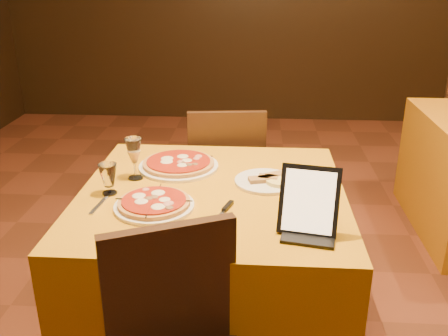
# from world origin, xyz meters

# --- Properties ---
(floor) EXTENTS (6.00, 7.00, 0.01)m
(floor) POSITION_xyz_m (0.00, 0.00, -0.01)
(floor) COLOR #5E2D19
(floor) RESTS_ON ground
(main_table) EXTENTS (1.10, 1.10, 0.75)m
(main_table) POSITION_xyz_m (-0.44, -0.14, 0.38)
(main_table) COLOR #C5810C
(main_table) RESTS_ON floor
(chair_main_far) EXTENTS (0.51, 0.51, 0.91)m
(chair_main_far) POSITION_xyz_m (-0.44, 0.69, 0.46)
(chair_main_far) COLOR black
(chair_main_far) RESTS_ON floor
(pizza_near) EXTENTS (0.31, 0.31, 0.03)m
(pizza_near) POSITION_xyz_m (-0.65, -0.32, 0.77)
(pizza_near) COLOR white
(pizza_near) RESTS_ON main_table
(pizza_far) EXTENTS (0.37, 0.37, 0.03)m
(pizza_far) POSITION_xyz_m (-0.62, 0.10, 0.77)
(pizza_far) COLOR white
(pizza_far) RESTS_ON main_table
(cutlet_dish) EXTENTS (0.27, 0.27, 0.03)m
(cutlet_dish) POSITION_xyz_m (-0.21, -0.05, 0.76)
(cutlet_dish) COLOR white
(cutlet_dish) RESTS_ON main_table
(wine_glass) EXTENTS (0.07, 0.07, 0.19)m
(wine_glass) POSITION_xyz_m (-0.79, -0.04, 0.84)
(wine_glass) COLOR #F5D08B
(wine_glass) RESTS_ON main_table
(water_glass) EXTENTS (0.06, 0.06, 0.13)m
(water_glass) POSITION_xyz_m (-0.86, -0.21, 0.81)
(water_glass) COLOR white
(water_glass) RESTS_ON main_table
(tablet) EXTENTS (0.22, 0.14, 0.24)m
(tablet) POSITION_xyz_m (-0.07, -0.47, 0.87)
(tablet) COLOR black
(tablet) RESTS_ON main_table
(knife) EXTENTS (0.08, 0.19, 0.01)m
(knife) POSITION_xyz_m (-0.39, -0.38, 0.75)
(knife) COLOR #AEADB4
(knife) RESTS_ON main_table
(fork_near) EXTENTS (0.04, 0.16, 0.01)m
(fork_near) POSITION_xyz_m (-0.87, -0.32, 0.75)
(fork_near) COLOR silver
(fork_near) RESTS_ON main_table
(fork_far) EXTENTS (0.02, 0.16, 0.01)m
(fork_far) POSITION_xyz_m (-0.48, 0.17, 0.75)
(fork_far) COLOR #A8A8AE
(fork_far) RESTS_ON main_table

